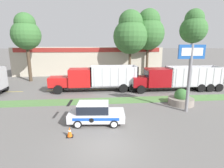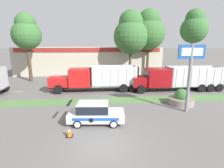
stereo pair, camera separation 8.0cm
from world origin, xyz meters
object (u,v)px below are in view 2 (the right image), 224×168
at_px(dump_truck_mid, 168,79).
at_px(dump_truck_lead, 87,79).
at_px(traffic_cone, 69,132).
at_px(rally_car, 95,113).
at_px(stone_planter, 181,99).
at_px(store_sign_post, 190,66).

bearing_deg(dump_truck_mid, dump_truck_lead, 175.77).
height_order(dump_truck_mid, traffic_cone, dump_truck_mid).
height_order(rally_car, stone_planter, rally_car).
bearing_deg(store_sign_post, dump_truck_mid, 79.51).
distance_m(stone_planter, traffic_cone, 11.79).
distance_m(dump_truck_lead, traffic_cone, 11.83).
bearing_deg(dump_truck_lead, dump_truck_mid, -4.23).
relative_size(dump_truck_mid, stone_planter, 4.75).
height_order(store_sign_post, stone_planter, store_sign_post).
bearing_deg(dump_truck_mid, stone_planter, -99.51).
xyz_separation_m(store_sign_post, traffic_cone, (-10.01, -3.52, -3.88)).
xyz_separation_m(dump_truck_lead, store_sign_post, (9.23, -8.22, 2.65)).
distance_m(dump_truck_lead, rally_car, 9.88).
bearing_deg(dump_truck_mid, store_sign_post, -100.49).
height_order(dump_truck_mid, store_sign_post, store_sign_post).
height_order(dump_truck_mid, rally_car, dump_truck_mid).
xyz_separation_m(dump_truck_lead, rally_car, (0.97, -9.81, -0.73)).
relative_size(rally_car, traffic_cone, 6.39).
bearing_deg(rally_car, dump_truck_mid, 43.11).
xyz_separation_m(dump_truck_mid, rally_car, (-9.64, -9.02, -0.71)).
distance_m(rally_car, store_sign_post, 9.07).
bearing_deg(store_sign_post, dump_truck_lead, 138.32).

